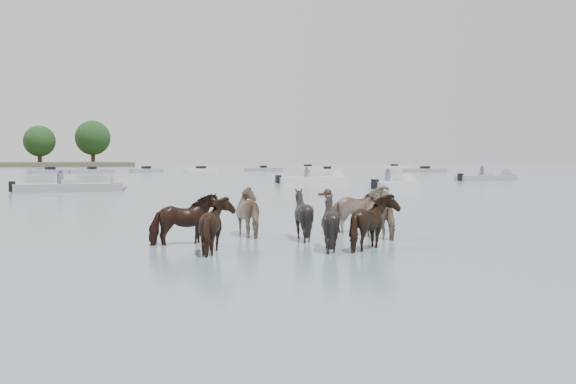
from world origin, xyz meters
name	(u,v)px	position (x,y,z in m)	size (l,w,h in m)	color
ground	(339,237)	(0.00, 0.00, 0.00)	(400.00, 400.00, 0.00)	slate
pony_herd	(303,219)	(-1.16, -0.54, 0.52)	(6.48, 4.91, 1.36)	black
swimming_pony	(327,193)	(6.74, 16.61, 0.10)	(0.72, 0.44, 0.44)	black
motorboat_b	(83,188)	(-5.15, 24.77, 0.22)	(6.58, 2.18, 1.92)	gray
motorboat_c	(320,180)	(12.97, 32.62, 0.22)	(6.79, 3.12, 1.92)	silver
motorboat_d	(399,185)	(14.10, 22.07, 0.23)	(4.76, 3.57, 1.92)	silver
motorboat_e	(493,178)	(29.08, 32.38, 0.22)	(6.38, 2.38, 1.92)	gray
distant_flotilla	(114,171)	(0.67, 75.17, 0.26)	(107.80, 30.17, 0.93)	silver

